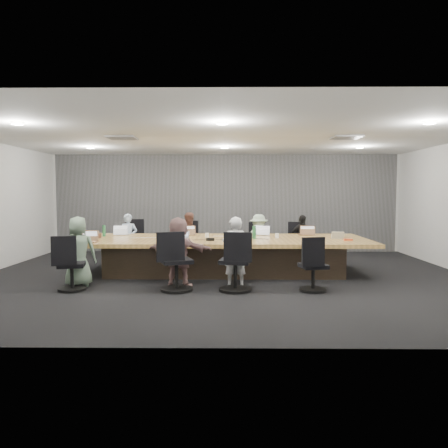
{
  "coord_description": "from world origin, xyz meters",
  "views": [
    {
      "loc": [
        0.1,
        -8.66,
        1.69
      ],
      "look_at": [
        0.0,
        0.4,
        1.05
      ],
      "focal_mm": 35.0,
      "sensor_mm": 36.0,
      "label": 1
    }
  ],
  "objects_px": {
    "chair_2": "(258,246)",
    "bottle_green_left": "(104,231)",
    "laptop_1": "(188,234)",
    "bottle_clear": "(175,232)",
    "person_0": "(128,238)",
    "snack_packet": "(348,240)",
    "laptop_3": "(306,234)",
    "canvas_bag": "(338,235)",
    "chair_0": "(132,244)",
    "chair_5": "(176,266)",
    "chair_4": "(72,269)",
    "laptop_0": "(123,234)",
    "person_3": "(302,239)",
    "chair_6": "(235,266)",
    "laptop_2": "(260,234)",
    "laptop_4": "(88,242)",
    "person_2": "(259,239)",
    "chair_3": "(299,246)",
    "chair_1": "(192,245)",
    "person_6": "(235,252)",
    "conference_table": "(224,254)",
    "stapler": "(210,239)",
    "chair_7": "(313,270)",
    "mug_brown": "(99,236)",
    "laptop_6": "(235,242)",
    "person_1": "(191,238)",
    "person_4": "(78,251)",
    "bottle_green_right": "(254,232)",
    "person_5": "(179,252)",
    "laptop_5": "(182,242)"
  },
  "relations": [
    {
      "from": "chair_2",
      "to": "bottle_green_left",
      "type": "distance_m",
      "value": 3.75
    },
    {
      "from": "laptop_1",
      "to": "bottle_clear",
      "type": "bearing_deg",
      "value": 74.02
    },
    {
      "from": "person_0",
      "to": "snack_packet",
      "type": "bearing_deg",
      "value": -21.57
    },
    {
      "from": "laptop_3",
      "to": "canvas_bag",
      "type": "distance_m",
      "value": 0.95
    },
    {
      "from": "chair_0",
      "to": "chair_5",
      "type": "xyz_separation_m",
      "value": [
        1.54,
        -3.4,
        0.01
      ]
    },
    {
      "from": "chair_4",
      "to": "laptop_0",
      "type": "relative_size",
      "value": 2.32
    },
    {
      "from": "person_3",
      "to": "chair_2",
      "type": "bearing_deg",
      "value": 151.45
    },
    {
      "from": "chair_6",
      "to": "laptop_2",
      "type": "xyz_separation_m",
      "value": [
        0.61,
        2.5,
        0.31
      ]
    },
    {
      "from": "chair_5",
      "to": "bottle_green_left",
      "type": "bearing_deg",
      "value": 112.87
    },
    {
      "from": "laptop_4",
      "to": "bottle_green_left",
      "type": "relative_size",
      "value": 1.31
    },
    {
      "from": "person_3",
      "to": "laptop_4",
      "type": "relative_size",
      "value": 3.58
    },
    {
      "from": "person_2",
      "to": "laptop_4",
      "type": "height_order",
      "value": "person_2"
    },
    {
      "from": "chair_3",
      "to": "laptop_4",
      "type": "relative_size",
      "value": 2.26
    },
    {
      "from": "chair_1",
      "to": "laptop_4",
      "type": "relative_size",
      "value": 2.42
    },
    {
      "from": "person_6",
      "to": "chair_1",
      "type": "bearing_deg",
      "value": -76.22
    },
    {
      "from": "person_0",
      "to": "bottle_green_left",
      "type": "height_order",
      "value": "person_0"
    },
    {
      "from": "chair_3",
      "to": "conference_table",
      "type": "bearing_deg",
      "value": 55.4
    },
    {
      "from": "chair_5",
      "to": "chair_6",
      "type": "height_order",
      "value": "chair_5"
    },
    {
      "from": "chair_4",
      "to": "laptop_4",
      "type": "relative_size",
      "value": 2.31
    },
    {
      "from": "chair_2",
      "to": "laptop_4",
      "type": "xyz_separation_m",
      "value": [
        -3.45,
        -2.5,
        0.39
      ]
    },
    {
      "from": "person_6",
      "to": "stapler",
      "type": "bearing_deg",
      "value": -65.32
    },
    {
      "from": "chair_4",
      "to": "bottle_clear",
      "type": "height_order",
      "value": "bottle_clear"
    },
    {
      "from": "laptop_1",
      "to": "chair_7",
      "type": "bearing_deg",
      "value": 136.21
    },
    {
      "from": "chair_4",
      "to": "person_6",
      "type": "xyz_separation_m",
      "value": [
        2.84,
        0.35,
        0.26
      ]
    },
    {
      "from": "laptop_2",
      "to": "mug_brown",
      "type": "height_order",
      "value": "mug_brown"
    },
    {
      "from": "laptop_1",
      "to": "laptop_6",
      "type": "height_order",
      "value": "same"
    },
    {
      "from": "chair_4",
      "to": "person_1",
      "type": "height_order",
      "value": "person_1"
    },
    {
      "from": "person_1",
      "to": "mug_brown",
      "type": "bearing_deg",
      "value": -154.36
    },
    {
      "from": "person_2",
      "to": "person_3",
      "type": "height_order",
      "value": "person_2"
    },
    {
      "from": "conference_table",
      "to": "chair_4",
      "type": "height_order",
      "value": "chair_4"
    },
    {
      "from": "person_2",
      "to": "person_6",
      "type": "distance_m",
      "value": 2.77
    },
    {
      "from": "chair_6",
      "to": "chair_0",
      "type": "bearing_deg",
      "value": 137.09
    },
    {
      "from": "laptop_3",
      "to": "person_6",
      "type": "bearing_deg",
      "value": 57.27
    },
    {
      "from": "chair_7",
      "to": "bottle_green_left",
      "type": "height_order",
      "value": "bottle_green_left"
    },
    {
      "from": "person_4",
      "to": "bottle_green_left",
      "type": "xyz_separation_m",
      "value": [
        -0.03,
        1.72,
        0.23
      ]
    },
    {
      "from": "chair_6",
      "to": "bottle_green_right",
      "type": "distance_m",
      "value": 1.73
    },
    {
      "from": "conference_table",
      "to": "laptop_3",
      "type": "xyz_separation_m",
      "value": [
        1.86,
        0.8,
        0.35
      ]
    },
    {
      "from": "person_5",
      "to": "bottle_green_left",
      "type": "relative_size",
      "value": 5.1
    },
    {
      "from": "chair_6",
      "to": "laptop_2",
      "type": "bearing_deg",
      "value": 86.42
    },
    {
      "from": "laptop_5",
      "to": "bottle_green_left",
      "type": "height_order",
      "value": "bottle_green_left"
    },
    {
      "from": "chair_7",
      "to": "chair_1",
      "type": "bearing_deg",
      "value": 112.96
    },
    {
      "from": "laptop_0",
      "to": "laptop_3",
      "type": "relative_size",
      "value": 0.97
    },
    {
      "from": "laptop_2",
      "to": "canvas_bag",
      "type": "relative_size",
      "value": 1.34
    },
    {
      "from": "chair_6",
      "to": "person_2",
      "type": "relative_size",
      "value": 0.74
    },
    {
      "from": "chair_0",
      "to": "laptop_2",
      "type": "height_order",
      "value": "chair_0"
    },
    {
      "from": "chair_2",
      "to": "chair_5",
      "type": "xyz_separation_m",
      "value": [
        -1.63,
        -3.4,
        0.08
      ]
    },
    {
      "from": "chair_6",
      "to": "laptop_2",
      "type": "height_order",
      "value": "chair_6"
    },
    {
      "from": "bottle_green_left",
      "to": "bottle_green_right",
      "type": "distance_m",
      "value": 3.31
    },
    {
      "from": "person_2",
      "to": "stapler",
      "type": "bearing_deg",
      "value": -131.15
    },
    {
      "from": "laptop_0",
      "to": "laptop_6",
      "type": "bearing_deg",
      "value": 145.87
    }
  ]
}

